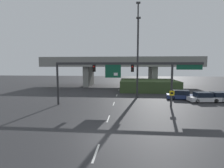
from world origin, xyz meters
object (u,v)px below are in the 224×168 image
object	(u,v)px
highway_light_pole_near	(138,56)
highway_light_pole_far	(138,48)
parked_sedan_mid_right	(203,98)
speed_limit_sign	(172,97)
parked_sedan_far_right	(220,97)
parked_sedan_near_right	(181,95)
signal_gantry	(124,70)

from	to	relation	value
highway_light_pole_near	highway_light_pole_far	distance (m)	1.70
parked_sedan_mid_right	highway_light_pole_near	bearing A→B (deg)	157.86
speed_limit_sign	highway_light_pole_far	bearing A→B (deg)	112.44
highway_light_pole_near	parked_sedan_mid_right	distance (m)	11.91
highway_light_pole_near	highway_light_pole_far	world-z (taller)	highway_light_pole_far
parked_sedan_far_right	parked_sedan_near_right	bearing A→B (deg)	157.58
signal_gantry	highway_light_pole_far	world-z (taller)	highway_light_pole_far
signal_gantry	speed_limit_sign	distance (m)	6.95
highway_light_pole_near	speed_limit_sign	bearing A→B (deg)	-65.10
speed_limit_sign	highway_light_pole_far	distance (m)	11.91
highway_light_pole_far	parked_sedan_far_right	xyz separation A→B (m)	(12.29, -3.27, -7.72)
highway_light_pole_near	parked_sedan_far_right	size ratio (longest dim) A/B	3.01
highway_light_pole_near	parked_sedan_mid_right	size ratio (longest dim) A/B	2.87
signal_gantry	speed_limit_sign	size ratio (longest dim) A/B	7.91
parked_sedan_near_right	parked_sedan_mid_right	bearing A→B (deg)	-28.75
highway_light_pole_far	parked_sedan_mid_right	size ratio (longest dim) A/B	3.45
speed_limit_sign	signal_gantry	bearing A→B (deg)	163.96
parked_sedan_mid_right	signal_gantry	bearing A→B (deg)	-169.66
speed_limit_sign	parked_sedan_mid_right	distance (m)	8.06
signal_gantry	speed_limit_sign	world-z (taller)	signal_gantry
parked_sedan_near_right	parked_sedan_far_right	distance (m)	5.42
signal_gantry	parked_sedan_far_right	bearing A→B (deg)	15.72
speed_limit_sign	parked_sedan_mid_right	xyz separation A→B (m)	(5.99, 5.32, -0.92)
parked_sedan_mid_right	parked_sedan_near_right	bearing A→B (deg)	137.53
highway_light_pole_near	parked_sedan_far_right	xyz separation A→B (m)	(12.28, -2.25, -6.36)
parked_sedan_near_right	parked_sedan_far_right	xyz separation A→B (m)	(5.22, -1.47, -0.00)
signal_gantry	highway_light_pole_far	xyz separation A→B (m)	(2.16, 7.34, 3.53)
parked_sedan_near_right	highway_light_pole_far	bearing A→B (deg)	172.78
highway_light_pole_far	parked_sedan_far_right	bearing A→B (deg)	-14.91
speed_limit_sign	parked_sedan_near_right	distance (m)	8.02
highway_light_pole_near	parked_sedan_near_right	distance (m)	9.53
parked_sedan_near_right	signal_gantry	bearing A→B (deg)	-141.95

